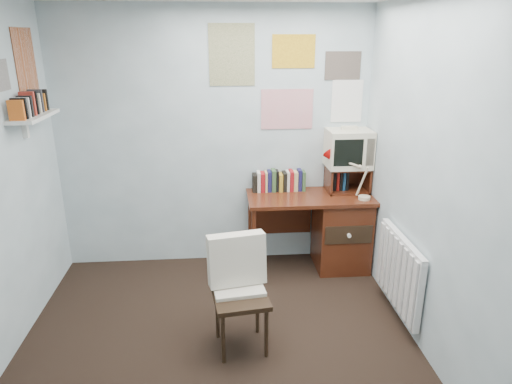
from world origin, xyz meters
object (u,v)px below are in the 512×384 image
Objects in this scene: crt_tv at (348,146)px; wall_shelf at (34,116)px; desk_lamp at (366,179)px; tv_riser at (347,179)px; radiator at (399,272)px; desk at (335,228)px; desk_chair at (241,299)px.

wall_shelf reaches higher than crt_tv.
desk_lamp is 0.29m from tv_riser.
radiator is at bearing -80.72° from tv_riser.
desk is at bearing 8.40° from wall_shelf.
desk_lamp is 0.96m from radiator.
crt_tv is at bearing 10.77° from wall_shelf.
desk_lamp is at bearing -69.07° from tv_riser.
desk_lamp is 0.98× the size of crt_tv.
desk_chair reaches higher than desk.
desk_chair is 1.03× the size of radiator.
tv_riser is at bearing 41.94° from desk_chair.
desk_lamp reaches higher than tv_riser.
tv_riser is 1.15m from radiator.
desk_lamp is at bearing 33.33° from desk_chair.
desk_chair is 1.79m from tv_riser.
tv_riser reaches higher than desk_chair.
desk_chair is 1.34× the size of wall_shelf.
desk is 0.51m from tv_riser.
crt_tv is (-0.01, 0.02, 0.32)m from tv_riser.
tv_riser is at bearing -66.63° from crt_tv.
wall_shelf is at bearing -169.68° from tv_riser.
crt_tv is 0.52× the size of radiator.
crt_tv reaches higher than desk_chair.
crt_tv is 0.67× the size of wall_shelf.
tv_riser is 0.50× the size of radiator.
radiator is (0.29, -0.93, 0.01)m from desk.
desk reaches higher than radiator.
desk_lamp is 1.02× the size of tv_riser.
desk_chair is 2.07× the size of tv_riser.
desk is at bearing -137.04° from tv_riser.
desk_lamp reaches higher than desk_chair.
desk is 2.87m from wall_shelf.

